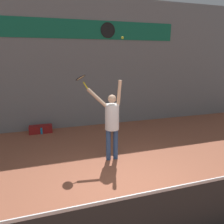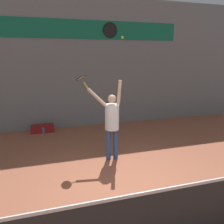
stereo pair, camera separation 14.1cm
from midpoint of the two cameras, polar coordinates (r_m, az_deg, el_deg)
ground_plane at (r=4.89m, az=5.23°, el=-20.65°), size 18.00×18.00×0.00m
back_wall at (r=8.83m, az=-6.48°, el=12.26°), size 18.00×0.10×5.00m
sponsor_banner at (r=8.82m, az=-6.66°, el=20.63°), size 7.57×0.02×0.68m
scoreboard_clock at (r=9.02m, az=-0.05°, el=20.58°), size 0.58×0.05×0.58m
court_net at (r=3.67m, az=13.48°, el=-24.90°), size 8.93×0.07×1.06m
tennis_player at (r=5.87m, az=0.61°, el=-2.04°), size 0.90×0.57×2.21m
tennis_racket at (r=5.91m, az=-7.32°, el=8.72°), size 0.38×0.39×0.40m
tennis_ball at (r=5.66m, az=3.50°, el=18.83°), size 0.07×0.07×0.07m
water_bottle at (r=8.56m, az=-17.04°, el=-4.55°), size 0.08×0.08×0.28m
equipment_bag at (r=8.69m, az=-17.20°, el=-4.16°), size 0.83×0.32×0.29m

